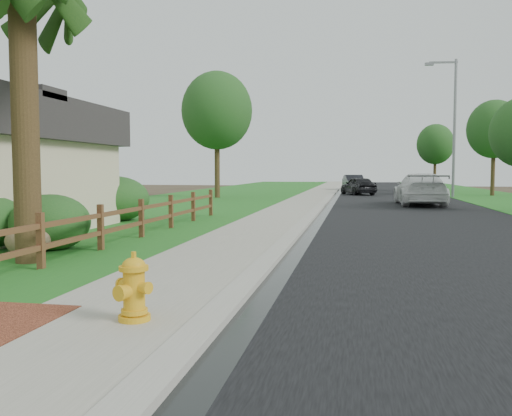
% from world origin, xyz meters
% --- Properties ---
extents(ground, '(120.00, 120.00, 0.00)m').
position_xyz_m(ground, '(0.00, 0.00, 0.00)').
color(ground, '#36291D').
extents(road, '(8.00, 90.00, 0.02)m').
position_xyz_m(road, '(4.60, 35.00, 0.01)').
color(road, black).
rests_on(road, ground).
extents(curb, '(0.40, 90.00, 0.12)m').
position_xyz_m(curb, '(0.40, 35.00, 0.06)').
color(curb, gray).
rests_on(curb, ground).
extents(wet_gutter, '(0.50, 90.00, 0.00)m').
position_xyz_m(wet_gutter, '(0.75, 35.00, 0.02)').
color(wet_gutter, black).
rests_on(wet_gutter, road).
extents(sidewalk, '(2.20, 90.00, 0.10)m').
position_xyz_m(sidewalk, '(-0.90, 35.00, 0.05)').
color(sidewalk, gray).
rests_on(sidewalk, ground).
extents(grass_strip, '(1.60, 90.00, 0.06)m').
position_xyz_m(grass_strip, '(-2.80, 35.00, 0.03)').
color(grass_strip, '#1A5B1C').
rests_on(grass_strip, ground).
extents(lawn_near, '(9.00, 90.00, 0.04)m').
position_xyz_m(lawn_near, '(-8.00, 35.00, 0.02)').
color(lawn_near, '#1A5B1C').
rests_on(lawn_near, ground).
extents(verge_far, '(6.00, 90.00, 0.04)m').
position_xyz_m(verge_far, '(11.50, 35.00, 0.02)').
color(verge_far, '#1A5B1C').
rests_on(verge_far, ground).
extents(ranch_fence, '(0.12, 16.92, 1.10)m').
position_xyz_m(ranch_fence, '(-3.60, 6.40, 0.62)').
color(ranch_fence, '#4C2419').
rests_on(ranch_fence, ground).
extents(fire_hydrant, '(0.54, 0.44, 0.82)m').
position_xyz_m(fire_hydrant, '(-0.46, -0.30, 0.48)').
color(fire_hydrant, gold).
rests_on(fire_hydrant, sidewalk).
extents(white_suv, '(2.47, 5.84, 1.68)m').
position_xyz_m(white_suv, '(5.53, 23.79, 0.86)').
color(white_suv, silver).
rests_on(white_suv, road).
extents(dark_car_mid, '(3.01, 4.32, 1.37)m').
position_xyz_m(dark_car_mid, '(2.35, 35.63, 0.70)').
color(dark_car_mid, black).
rests_on(dark_car_mid, road).
extents(dark_car_far, '(2.23, 4.58, 1.44)m').
position_xyz_m(dark_car_far, '(2.00, 43.30, 0.74)').
color(dark_car_far, black).
rests_on(dark_car_far, road).
extents(streetlight, '(2.16, 0.41, 9.35)m').
position_xyz_m(streetlight, '(8.52, 32.56, 5.29)').
color(streetlight, gray).
rests_on(streetlight, ground).
extents(boulder, '(1.16, 0.97, 0.68)m').
position_xyz_m(boulder, '(-4.90, 4.38, 0.34)').
color(boulder, brown).
rests_on(boulder, ground).
extents(shrub_c, '(2.04, 2.04, 1.32)m').
position_xyz_m(shrub_c, '(-4.87, 5.24, 0.66)').
color(shrub_c, '#1B4B1C').
rests_on(shrub_c, ground).
extents(shrub_d, '(3.03, 3.03, 1.66)m').
position_xyz_m(shrub_d, '(-6.50, 12.27, 0.83)').
color(shrub_d, '#1B4B1C').
rests_on(shrub_d, ground).
extents(tree_mid_left, '(4.72, 4.72, 8.44)m').
position_xyz_m(tree_mid_left, '(-7.00, 29.06, 5.82)').
color(tree_mid_left, '#322414').
rests_on(tree_mid_left, ground).
extents(tree_mid_right, '(3.83, 3.83, 6.94)m').
position_xyz_m(tree_mid_right, '(11.94, 35.55, 4.82)').
color(tree_mid_right, '#322414').
rests_on(tree_mid_right, ground).
extents(tree_far_right, '(3.21, 3.21, 5.92)m').
position_xyz_m(tree_far_right, '(9.00, 43.48, 4.14)').
color(tree_far_right, '#322414').
rests_on(tree_far_right, ground).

